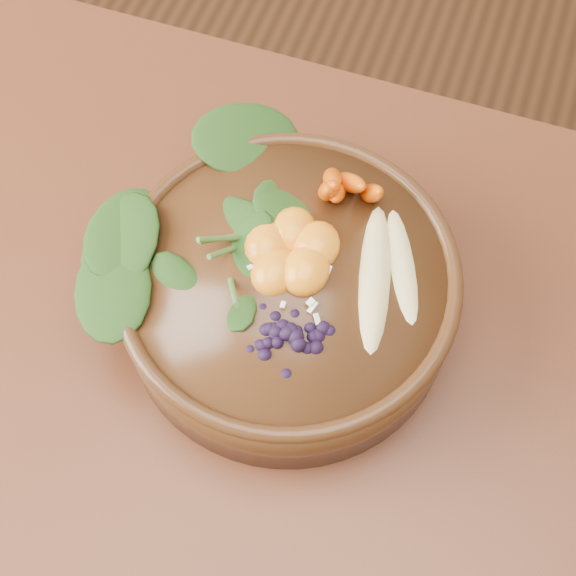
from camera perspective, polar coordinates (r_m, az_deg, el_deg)
name	(u,v)px	position (r m, az deg, el deg)	size (l,w,h in m)	color
dining_table	(307,575)	(0.70, 1.38, -19.71)	(1.60, 0.90, 0.75)	#331C0C
stoneware_bowl	(288,294)	(0.64, 0.00, -0.42)	(0.26, 0.26, 0.07)	#412511
kale_heap	(237,196)	(0.62, -3.63, 6.57)	(0.17, 0.16, 0.04)	#224814
carrot_cluster	(354,169)	(0.62, 4.71, 8.44)	(0.05, 0.05, 0.07)	#D95402
banana_halves	(390,263)	(0.60, 7.29, 1.77)	(0.08, 0.15, 0.03)	#E0CC84
mandarin_cluster	(291,244)	(0.60, 0.23, 3.15)	(0.08, 0.08, 0.03)	orange
blueberry_pile	(289,328)	(0.57, 0.08, -2.86)	(0.12, 0.09, 0.04)	black
coconut_flakes	(290,292)	(0.59, 0.11, -0.25)	(0.08, 0.06, 0.01)	white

